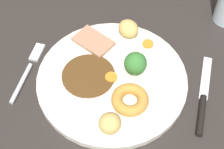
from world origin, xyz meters
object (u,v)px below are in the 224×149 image
object	(u,v)px
dinner_plate	(112,80)
carrot_coin_back	(148,44)
meat_slice_main	(93,41)
yorkshire_pudding	(130,100)
carrot_coin_front	(111,77)
fork	(28,70)
broccoli_floret	(135,63)
roast_potato_right	(128,29)
knife	(203,101)
roast_potato_left	(110,123)

from	to	relation	value
dinner_plate	carrot_coin_back	world-z (taller)	carrot_coin_back
meat_slice_main	yorkshire_pudding	distance (cm)	16.52
carrot_coin_front	fork	size ratio (longest dim) A/B	0.16
broccoli_floret	fork	bearing A→B (deg)	-173.87
fork	dinner_plate	bearing A→B (deg)	-83.95
roast_potato_right	knife	bearing A→B (deg)	-39.09
roast_potato_left	carrot_coin_front	xyz separation A→B (cm)	(-1.70, 10.73, -1.47)
yorkshire_pudding	carrot_coin_back	size ratio (longest dim) A/B	3.01
yorkshire_pudding	broccoli_floret	world-z (taller)	broccoli_floret
yorkshire_pudding	dinner_plate	bearing A→B (deg)	130.28
yorkshire_pudding	fork	xyz separation A→B (cm)	(-21.56, 4.58, -2.06)
carrot_coin_back	fork	xyz separation A→B (cm)	(-23.19, -10.21, -1.24)
roast_potato_left	fork	xyz separation A→B (cm)	(-18.86, 10.41, -2.74)
roast_potato_right	fork	world-z (taller)	roast_potato_right
knife	carrot_coin_back	bearing A→B (deg)	50.86
meat_slice_main	fork	bearing A→B (deg)	-143.49
fork	meat_slice_main	bearing A→B (deg)	-49.01
carrot_coin_back	meat_slice_main	bearing A→B (deg)	-172.51
roast_potato_left	carrot_coin_back	distance (cm)	21.12
broccoli_floret	fork	world-z (taller)	broccoli_floret
meat_slice_main	broccoli_floret	bearing A→B (deg)	-33.35
roast_potato_left	carrot_coin_back	xyz separation A→B (cm)	(4.33, 20.62, -1.49)
carrot_coin_back	yorkshire_pudding	bearing A→B (deg)	-96.31
carrot_coin_front	broccoli_floret	xyz separation A→B (cm)	(4.33, 1.99, 2.90)
fork	knife	bearing A→B (deg)	-87.31
dinner_plate	yorkshire_pudding	distance (cm)	6.85
yorkshire_pudding	broccoli_floret	bearing A→B (deg)	90.58
carrot_coin_back	knife	distance (cm)	16.53
roast_potato_left	carrot_coin_back	size ratio (longest dim) A/B	1.74
meat_slice_main	knife	world-z (taller)	meat_slice_main
roast_potato_left	dinner_plate	bearing A→B (deg)	98.29
meat_slice_main	roast_potato_left	bearing A→B (deg)	-69.63
yorkshire_pudding	knife	world-z (taller)	yorkshire_pudding
yorkshire_pudding	roast_potato_right	world-z (taller)	roast_potato_right
roast_potato_right	meat_slice_main	bearing A→B (deg)	-152.24
roast_potato_left	carrot_coin_front	bearing A→B (deg)	99.03
dinner_plate	fork	world-z (taller)	dinner_plate
dinner_plate	knife	bearing A→B (deg)	-5.02
dinner_plate	roast_potato_right	xyz separation A→B (cm)	(1.38, 11.86, 2.51)
carrot_coin_front	knife	bearing A→B (deg)	-4.50
yorkshire_pudding	roast_potato_right	size ratio (longest dim) A/B	1.54
yorkshire_pudding	roast_potato_right	xyz separation A→B (cm)	(-2.90, 16.92, 0.75)
roast_potato_left	carrot_coin_back	world-z (taller)	roast_potato_left
dinner_plate	carrot_coin_back	bearing A→B (deg)	58.71
dinner_plate	roast_potato_left	xyz separation A→B (cm)	(1.59, -10.88, 2.42)
carrot_coin_back	knife	size ratio (longest dim) A/B	0.12
carrot_coin_back	carrot_coin_front	bearing A→B (deg)	-121.40
meat_slice_main	carrot_coin_back	size ratio (longest dim) A/B	3.48
fork	roast_potato_right	bearing A→B (deg)	-52.04
meat_slice_main	broccoli_floret	size ratio (longest dim) A/B	1.49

